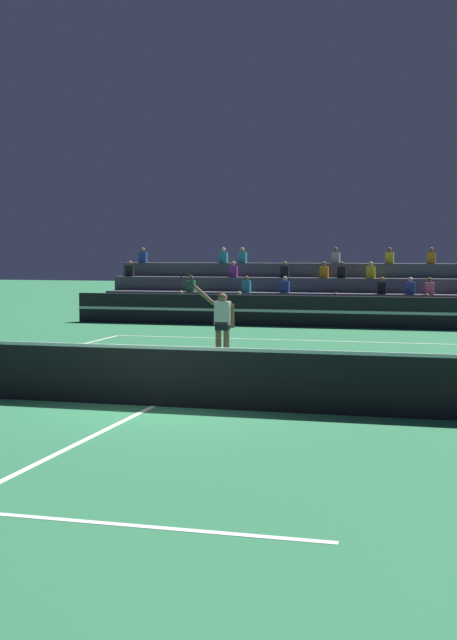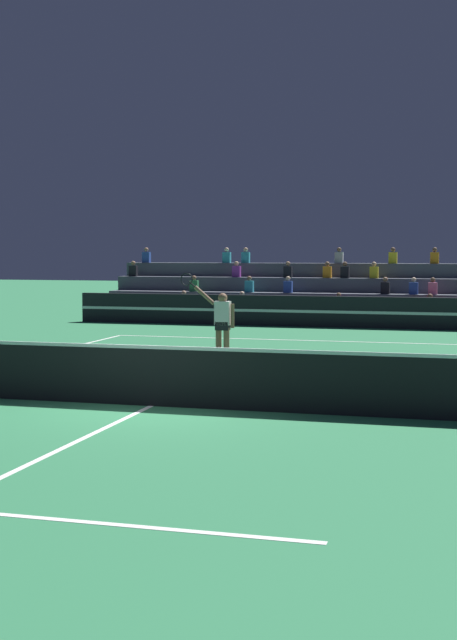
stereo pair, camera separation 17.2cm
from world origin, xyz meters
name	(u,v)px [view 2 (the right image)]	position (x,y,z in m)	size (l,w,h in m)	color
ground_plane	(151,406)	(0.00, 0.00, 0.00)	(120.00, 120.00, 0.00)	#2D7A4C
court_lines	(151,406)	(0.00, 0.00, 0.00)	(11.10, 23.90, 0.01)	white
tennis_net	(151,375)	(0.00, 0.00, 0.54)	(12.00, 0.10, 1.10)	#2D6B38
sponsor_banner_wall	(317,311)	(0.00, 16.75, 0.55)	(18.00, 0.26, 1.10)	black
bleacher_stand	(331,299)	(0.01, 19.92, 0.83)	(17.41, 3.80, 2.83)	#4C515B
tennis_player	(221,324)	(-0.33, 5.57, 0.98)	(1.40, 0.35, 2.24)	brown
tennis_ball	(229,374)	(0.28, 4.04, 0.03)	(0.07, 0.07, 0.07)	#C6DB33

